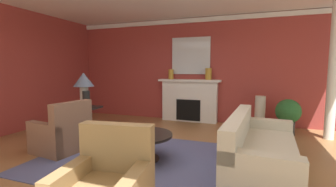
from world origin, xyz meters
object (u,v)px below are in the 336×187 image
(vase_mantel_left, at_px, (171,74))
(vase_tall_corner, at_px, (260,113))
(mantel_mirror, at_px, (191,56))
(potted_plant, at_px, (288,114))
(armchair_near_window, at_px, (62,135))
(coffee_table, at_px, (143,140))
(fireplace, at_px, (189,102))
(sofa, at_px, (259,153))
(vase_mantel_right, at_px, (208,74))
(vase_on_side_table, at_px, (86,100))
(side_table, at_px, (85,120))
(table_lamp, at_px, (84,83))

(vase_mantel_left, distance_m, vase_tall_corner, 2.65)
(mantel_mirror, height_order, potted_plant, mantel_mirror)
(armchair_near_window, xyz_separation_m, coffee_table, (1.58, 0.13, 0.03))
(mantel_mirror, relative_size, armchair_near_window, 1.19)
(fireplace, xyz_separation_m, sofa, (1.83, -2.97, -0.28))
(vase_mantel_right, xyz_separation_m, vase_tall_corner, (1.36, -0.25, -0.96))
(armchair_near_window, bearing_deg, vase_mantel_left, 72.32)
(sofa, distance_m, armchair_near_window, 3.42)
(coffee_table, relative_size, potted_plant, 1.20)
(vase_tall_corner, bearing_deg, fireplace, 171.10)
(sofa, xyz_separation_m, vase_on_side_table, (-3.41, 0.43, 0.59))
(vase_on_side_table, bearing_deg, side_table, 141.34)
(table_lamp, distance_m, vase_mantel_right, 3.29)
(vase_mantel_left, xyz_separation_m, potted_plant, (3.06, -0.54, -0.87))
(mantel_mirror, relative_size, vase_on_side_table, 3.09)
(coffee_table, distance_m, vase_on_side_table, 1.77)
(table_lamp, bearing_deg, coffee_table, -21.76)
(side_table, bearing_deg, mantel_mirror, 55.85)
(armchair_near_window, xyz_separation_m, vase_mantel_left, (1.02, 3.20, 1.06))
(vase_on_side_table, xyz_separation_m, vase_mantel_right, (2.13, 2.50, 0.50))
(mantel_mirror, bearing_deg, table_lamp, -124.15)
(coffee_table, height_order, potted_plant, potted_plant)
(mantel_mirror, distance_m, sofa, 3.94)
(mantel_mirror, bearing_deg, potted_plant, -15.72)
(sofa, xyz_separation_m, vase_mantel_right, (-1.28, 2.92, 1.09))
(table_lamp, height_order, vase_tall_corner, table_lamp)
(fireplace, bearing_deg, armchair_near_window, -115.78)
(side_table, relative_size, vase_on_side_table, 1.91)
(potted_plant, bearing_deg, armchair_near_window, -146.86)
(vase_on_side_table, bearing_deg, mantel_mirror, 59.40)
(fireplace, height_order, mantel_mirror, mantel_mirror)
(mantel_mirror, xyz_separation_m, table_lamp, (-1.73, -2.55, -0.68))
(sofa, distance_m, side_table, 3.60)
(vase_tall_corner, bearing_deg, side_table, -149.71)
(coffee_table, bearing_deg, sofa, 4.49)
(sofa, relative_size, vase_mantel_left, 7.54)
(side_table, height_order, vase_mantel_left, vase_mantel_left)
(armchair_near_window, bearing_deg, side_table, 100.64)
(vase_tall_corner, bearing_deg, mantel_mirror, 167.61)
(table_lamp, bearing_deg, side_table, -165.96)
(fireplace, xyz_separation_m, mantel_mirror, (-0.00, 0.12, 1.32))
(armchair_near_window, bearing_deg, vase_on_side_table, 90.44)
(armchair_near_window, bearing_deg, potted_plant, 33.14)
(coffee_table, height_order, vase_mantel_right, vase_mantel_right)
(armchair_near_window, relative_size, vase_tall_corner, 1.12)
(vase_mantel_left, xyz_separation_m, vase_tall_corner, (2.46, -0.25, -0.94))
(armchair_near_window, bearing_deg, sofa, 4.67)
(fireplace, xyz_separation_m, table_lamp, (-1.73, -2.42, 0.65))
(vase_on_side_table, relative_size, vase_mantel_right, 1.13)
(mantel_mirror, relative_size, coffee_table, 1.13)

